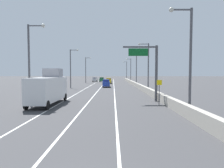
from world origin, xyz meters
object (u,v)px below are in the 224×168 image
lamp_post_right_second (147,64)px  lamp_post_right_fourth (130,69)px  lamp_post_right_fifth (126,69)px  overhead_sign_gantry (151,66)px  lamp_post_right_near (188,54)px  lamp_post_right_third (136,67)px  lamp_post_left_far (86,68)px  car_blue_2 (106,83)px  box_truck (49,88)px  speed_advisory_sign (159,90)px  car_silver_0 (95,79)px  lamp_post_left_mid (72,66)px  car_yellow_3 (109,81)px  lamp_post_left_near (31,58)px  car_green_1 (102,80)px

lamp_post_right_second → lamp_post_right_fourth: (0.33, 42.57, 0.00)m
lamp_post_right_fifth → overhead_sign_gantry: bearing=-91.3°
lamp_post_right_near → lamp_post_right_fourth: bearing=89.7°
lamp_post_right_near → lamp_post_right_third: same height
lamp_post_left_far → car_blue_2: (8.17, -21.62, -4.54)m
lamp_post_right_fourth → box_truck: lamp_post_right_fourth is taller
speed_advisory_sign → lamp_post_right_near: size_ratio=0.31×
car_silver_0 → car_blue_2: car_blue_2 is taller
lamp_post_right_fifth → lamp_post_left_far: 32.72m
lamp_post_right_near → lamp_post_right_fifth: size_ratio=1.00×
lamp_post_left_mid → car_yellow_3: 24.04m
overhead_sign_gantry → lamp_post_right_second: size_ratio=0.77×
lamp_post_left_near → car_silver_0: (2.14, 60.76, -4.59)m
lamp_post_right_fourth → lamp_post_right_fifth: size_ratio=1.00×
lamp_post_right_fourth → lamp_post_right_near: bearing=-90.3°
lamp_post_right_near → lamp_post_left_far: bearing=106.4°
car_yellow_3 → box_truck: 47.84m
overhead_sign_gantry → car_green_1: bearing=99.5°
lamp_post_right_near → car_blue_2: (-8.60, 35.47, -4.54)m
lamp_post_right_second → lamp_post_right_third: same height
lamp_post_left_mid → box_truck: lamp_post_left_mid is taller
speed_advisory_sign → car_blue_2: speed_advisory_sign is taller
lamp_post_right_fourth → lamp_post_right_fifth: same height
box_truck → lamp_post_right_fourth: bearing=75.6°
car_blue_2 → lamp_post_right_fourth: bearing=72.6°
lamp_post_right_fourth → box_truck: size_ratio=1.13×
lamp_post_right_second → lamp_post_right_fourth: 42.57m
car_silver_0 → car_blue_2: bearing=-79.4°
speed_advisory_sign → car_yellow_3: (-7.05, 47.77, -0.75)m
car_silver_0 → lamp_post_left_mid: bearing=-94.2°
lamp_post_left_mid → speed_advisory_sign: bearing=-58.5°
lamp_post_left_far → car_silver_0: size_ratio=2.21×
speed_advisory_sign → lamp_post_left_far: lamp_post_left_far is taller
speed_advisory_sign → lamp_post_right_fourth: bearing=88.5°
car_silver_0 → box_truck: bearing=-90.1°
lamp_post_right_near → box_truck: bearing=157.5°
lamp_post_right_third → speed_advisory_sign: bearing=-92.0°
lamp_post_right_third → car_blue_2: (-8.70, -7.10, -4.54)m
overhead_sign_gantry → lamp_post_right_third: bearing=87.0°
car_green_1 → lamp_post_left_mid: bearing=-98.6°
lamp_post_right_fourth → car_green_1: bearing=160.6°
lamp_post_right_second → box_truck: size_ratio=1.13×
lamp_post_right_second → lamp_post_left_far: same height
lamp_post_right_second → car_yellow_3: 33.49m
lamp_post_left_mid → car_yellow_3: lamp_post_left_mid is taller
lamp_post_right_third → lamp_post_left_near: bearing=-114.6°
car_blue_2 → lamp_post_right_third: bearing=39.2°
car_green_1 → speed_advisory_sign: bearing=-80.6°
overhead_sign_gantry → lamp_post_right_fifth: (1.69, 76.41, 0.86)m
speed_advisory_sign → lamp_post_right_second: bearing=85.8°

